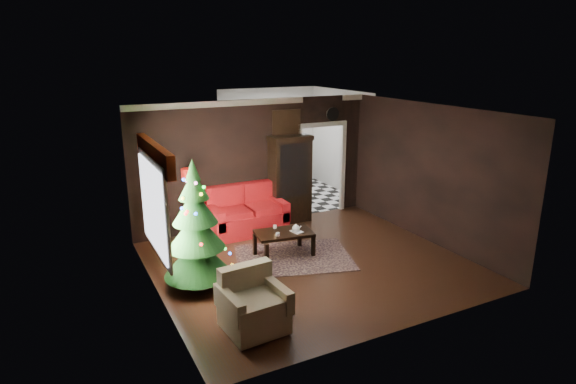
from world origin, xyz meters
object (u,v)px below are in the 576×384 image
loveseat (247,210)px  christmas_tree (196,227)px  curio_cabinet (290,181)px  floor_lamp (189,204)px  wall_clock (332,114)px  coffee_table (284,243)px  armchair (254,301)px  kitchen_table (287,187)px  teapot (296,228)px

loveseat → christmas_tree: christmas_tree is taller
loveseat → curio_cabinet: curio_cabinet is taller
floor_lamp → wall_clock: size_ratio=4.56×
loveseat → coffee_table: loveseat is taller
loveseat → armchair: loveseat is taller
coffee_table → floor_lamp: bearing=133.8°
loveseat → coffee_table: size_ratio=1.60×
floor_lamp → kitchen_table: (3.07, 1.68, -0.45)m
christmas_tree → coffee_table: 2.05m
armchair → kitchen_table: 6.17m
armchair → kitchen_table: size_ratio=1.13×
curio_cabinet → wall_clock: size_ratio=5.94×
loveseat → floor_lamp: 1.31m
curio_cabinet → kitchen_table: (0.65, 1.43, -0.57)m
loveseat → kitchen_table: loveseat is taller
floor_lamp → teapot: size_ratio=8.79×
coffee_table → teapot: bearing=-32.8°
wall_clock → kitchen_table: (-0.55, 1.25, -2.00)m
wall_clock → curio_cabinet: bearing=-171.5°
floor_lamp → armchair: size_ratio=1.72×
loveseat → curio_cabinet: (1.15, 0.22, 0.45)m
wall_clock → christmas_tree: bearing=-149.5°
christmas_tree → armchair: (0.30, -1.64, -0.59)m
armchair → kitchen_table: armchair is taller
loveseat → floor_lamp: (-1.27, -0.03, 0.33)m
floor_lamp → wall_clock: bearing=6.8°
armchair → curio_cabinet: bearing=52.1°
loveseat → coffee_table: (0.14, -1.49, -0.25)m
christmas_tree → kitchen_table: bearing=46.1°
curio_cabinet → christmas_tree: size_ratio=0.90×
curio_cabinet → teapot: bearing=-114.1°
teapot → kitchen_table: (1.47, 3.27, -0.19)m
coffee_table → wall_clock: wall_clock is taller
armchair → wall_clock: (3.75, 4.02, 1.92)m
floor_lamp → coffee_table: 2.11m
christmas_tree → wall_clock: size_ratio=6.62×
curio_cabinet → wall_clock: bearing=8.5°
floor_lamp → teapot: (1.60, -1.59, -0.26)m
floor_lamp → christmas_tree: 2.01m
loveseat → floor_lamp: size_ratio=1.17×
coffee_table → curio_cabinet: bearing=59.4°
armchair → kitchen_table: (3.20, 5.27, -0.08)m
floor_lamp → coffee_table: (1.40, -1.46, -0.58)m
loveseat → armchair: (-1.40, -3.62, -0.04)m
christmas_tree → floor_lamp: bearing=77.7°
floor_lamp → wall_clock: 3.96m
teapot → coffee_table: bearing=147.2°
curio_cabinet → christmas_tree: (-2.84, -2.20, 0.10)m
christmas_tree → teapot: christmas_tree is taller
loveseat → teapot: (0.33, -1.62, 0.07)m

